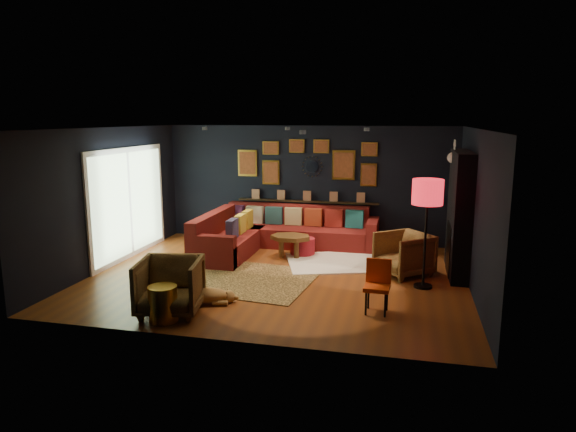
% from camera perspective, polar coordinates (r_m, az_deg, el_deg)
% --- Properties ---
extents(floor, '(6.50, 6.50, 0.00)m').
position_cam_1_polar(floor, '(9.20, -1.12, -6.68)').
color(floor, brown).
rests_on(floor, ground).
extents(room_walls, '(6.50, 6.50, 6.50)m').
position_cam_1_polar(room_walls, '(8.85, -1.16, 3.20)').
color(room_walls, black).
rests_on(room_walls, ground).
extents(sectional, '(3.41, 2.69, 0.86)m').
position_cam_1_polar(sectional, '(10.95, -1.92, -2.05)').
color(sectional, maroon).
rests_on(sectional, ground).
extents(ledge, '(3.20, 0.12, 0.04)m').
position_cam_1_polar(ledge, '(11.54, 2.14, 1.63)').
color(ledge, black).
rests_on(ledge, room_walls).
extents(gallery_wall, '(3.15, 0.04, 1.02)m').
position_cam_1_polar(gallery_wall, '(11.46, 2.14, 6.05)').
color(gallery_wall, gold).
rests_on(gallery_wall, room_walls).
extents(sunburst_mirror, '(0.47, 0.16, 0.47)m').
position_cam_1_polar(sunburst_mirror, '(11.46, 2.70, 5.50)').
color(sunburst_mirror, silver).
rests_on(sunburst_mirror, room_walls).
extents(fireplace, '(0.31, 1.60, 2.20)m').
position_cam_1_polar(fireplace, '(9.60, 18.44, -0.20)').
color(fireplace, black).
rests_on(fireplace, ground).
extents(deer_head, '(0.50, 0.28, 0.45)m').
position_cam_1_polar(deer_head, '(9.97, 18.81, 6.15)').
color(deer_head, white).
rests_on(deer_head, fireplace).
extents(sliding_door, '(0.06, 2.80, 2.20)m').
position_cam_1_polar(sliding_door, '(10.70, -17.26, 1.39)').
color(sliding_door, white).
rests_on(sliding_door, ground).
extents(ceiling_spots, '(3.30, 2.50, 0.06)m').
position_cam_1_polar(ceiling_spots, '(9.55, 0.02, 9.59)').
color(ceiling_spots, black).
rests_on(ceiling_spots, room_walls).
extents(shag_rug, '(2.43, 2.08, 0.03)m').
position_cam_1_polar(shag_rug, '(10.06, 5.99, -5.11)').
color(shag_rug, white).
rests_on(shag_rug, ground).
extents(leopard_rug, '(2.96, 2.27, 0.02)m').
position_cam_1_polar(leopard_rug, '(9.13, -6.08, -6.84)').
color(leopard_rug, tan).
rests_on(leopard_rug, ground).
extents(coffee_table, '(0.83, 0.62, 0.41)m').
position_cam_1_polar(coffee_table, '(10.34, 0.28, -2.62)').
color(coffee_table, brown).
rests_on(coffee_table, shag_rug).
extents(pouf, '(0.50, 0.50, 0.33)m').
position_cam_1_polar(pouf, '(10.51, 1.63, -3.34)').
color(pouf, maroon).
rests_on(pouf, shag_rug).
extents(armchair_left, '(1.00, 0.95, 0.89)m').
position_cam_1_polar(armchair_left, '(7.59, -13.02, -7.33)').
color(armchair_left, '#B37F3D').
rests_on(armchair_left, ground).
extents(armchair_right, '(1.11, 1.12, 0.84)m').
position_cam_1_polar(armchair_right, '(9.40, 12.75, -3.91)').
color(armchair_right, '#B37F3D').
rests_on(armchair_right, ground).
extents(gold_stool, '(0.40, 0.40, 0.50)m').
position_cam_1_polar(gold_stool, '(7.39, -13.72, -9.43)').
color(gold_stool, gold).
rests_on(gold_stool, ground).
extents(orange_chair, '(0.38, 0.38, 0.77)m').
position_cam_1_polar(orange_chair, '(7.57, 9.94, -7.20)').
color(orange_chair, black).
rests_on(orange_chair, ground).
extents(floor_lamp, '(0.50, 0.50, 1.81)m').
position_cam_1_polar(floor_lamp, '(8.54, 15.24, 2.12)').
color(floor_lamp, black).
rests_on(floor_lamp, ground).
extents(dog, '(1.14, 0.75, 0.33)m').
position_cam_1_polar(dog, '(7.95, -9.48, -8.34)').
color(dog, tan).
rests_on(dog, leopard_rug).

